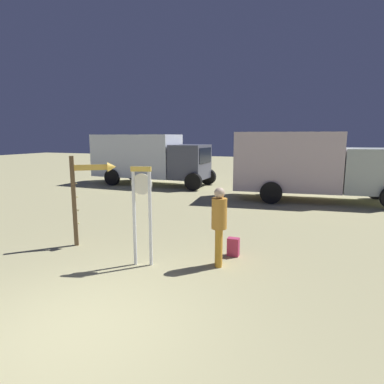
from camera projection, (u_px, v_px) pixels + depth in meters
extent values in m
plane|color=tan|center=(77.00, 330.00, 4.64)|extent=(80.00, 80.00, 0.00)
cylinder|color=white|center=(134.00, 219.00, 6.87)|extent=(0.07, 0.07, 2.02)
cylinder|color=white|center=(150.00, 219.00, 6.83)|extent=(0.07, 0.07, 2.02)
cube|color=#EFC349|center=(141.00, 169.00, 6.67)|extent=(0.43, 0.18, 0.10)
cylinder|color=white|center=(142.00, 184.00, 6.75)|extent=(0.43, 0.15, 0.44)
cube|color=black|center=(142.00, 184.00, 6.78)|extent=(0.08, 0.03, 0.09)
cube|color=black|center=(142.00, 184.00, 6.78)|extent=(0.06, 0.03, 0.16)
cube|color=brown|center=(74.00, 202.00, 8.08)|extent=(0.14, 0.14, 2.26)
cube|color=#FFC84B|center=(91.00, 167.00, 8.06)|extent=(0.68, 0.52, 0.14)
cone|color=#FFC84B|center=(112.00, 167.00, 8.19)|extent=(0.33, 0.33, 0.25)
sphere|color=#F4EF8D|center=(79.00, 223.00, 8.20)|extent=(0.04, 0.04, 0.04)
sphere|color=#F3E78E|center=(78.00, 210.00, 8.14)|extent=(0.04, 0.04, 0.04)
sphere|color=#FAEF8F|center=(77.00, 197.00, 8.09)|extent=(0.04, 0.04, 0.04)
sphere|color=#FDE595|center=(76.00, 183.00, 8.03)|extent=(0.04, 0.04, 0.04)
sphere|color=#FFD981|center=(76.00, 170.00, 7.97)|extent=(0.04, 0.04, 0.04)
cylinder|color=gold|center=(218.00, 248.00, 6.83)|extent=(0.15, 0.15, 0.82)
cylinder|color=gold|center=(219.00, 246.00, 6.99)|extent=(0.15, 0.15, 0.82)
cylinder|color=#CC8931|center=(219.00, 213.00, 6.79)|extent=(0.32, 0.32, 0.65)
sphere|color=beige|center=(220.00, 193.00, 6.71)|extent=(0.23, 0.23, 0.23)
cube|color=#B9365C|center=(233.00, 247.00, 7.51)|extent=(0.27, 0.18, 0.42)
cube|color=#AE3C52|center=(234.00, 248.00, 7.62)|extent=(0.19, 0.04, 0.19)
cube|color=beige|center=(286.00, 161.00, 14.02)|extent=(4.49, 2.58, 2.46)
cube|color=#B3BEBC|center=(366.00, 171.00, 13.29)|extent=(2.16, 2.22, 1.80)
cylinder|color=black|center=(376.00, 189.00, 14.30)|extent=(0.92, 0.35, 0.90)
cylinder|color=black|center=(271.00, 193.00, 13.33)|extent=(0.92, 0.35, 0.90)
cylinder|color=black|center=(272.00, 185.00, 15.40)|extent=(0.92, 0.35, 0.90)
cube|color=white|center=(137.00, 155.00, 18.84)|extent=(4.89, 2.35, 2.38)
cube|color=#515566|center=(190.00, 162.00, 17.64)|extent=(1.79, 2.16, 1.83)
cube|color=black|center=(205.00, 155.00, 17.26)|extent=(0.07, 1.79, 0.81)
cylinder|color=black|center=(193.00, 182.00, 16.52)|extent=(0.91, 0.27, 0.90)
cylinder|color=black|center=(208.00, 177.00, 18.60)|extent=(0.91, 0.27, 0.90)
cylinder|color=black|center=(112.00, 177.00, 18.35)|extent=(0.91, 0.27, 0.90)
cylinder|color=black|center=(134.00, 173.00, 20.43)|extent=(0.91, 0.27, 0.90)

